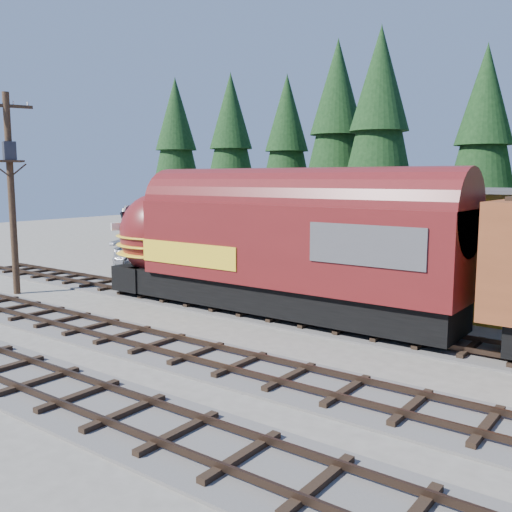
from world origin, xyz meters
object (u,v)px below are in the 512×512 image
Objects in this scene: caboose at (237,223)px; utility_pole at (11,181)px; locomotive at (257,251)px; pickup_truck_b at (167,255)px; depot at (417,238)px; pickup_truck_a at (178,266)px.

caboose is 0.92× the size of utility_pole.
locomotive is 1.75× the size of utility_pole.
utility_pole is at bearing -162.32° from locomotive.
pickup_truck_b is (1.13, -8.32, -1.39)m from caboose.
utility_pole is (-16.53, -10.35, 2.64)m from depot.
locomotive is 1.91× the size of caboose.
pickup_truck_b is at bearing 106.14° from utility_pole.
depot is at bearing 53.52° from utility_pole.
pickup_truck_b is (0.89, 9.54, -4.64)m from utility_pole.
caboose is (-12.33, 14.00, -0.35)m from locomotive.
caboose is (-16.77, 7.50, -0.61)m from depot.
locomotive is 13.01m from utility_pole.
utility_pole is at bearing -89.22° from caboose.
depot is 7.88m from locomotive.
utility_pole reaches higher than depot.
pickup_truck_b is at bearing -177.01° from depot.
pickup_truck_b is at bearing 153.09° from locomotive.
caboose reaches higher than pickup_truck_b.
caboose is at bearing -20.55° from pickup_truck_b.
locomotive is at bearing -124.38° from depot.
locomotive is 2.97× the size of pickup_truck_a.
depot is 19.68m from utility_pole.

